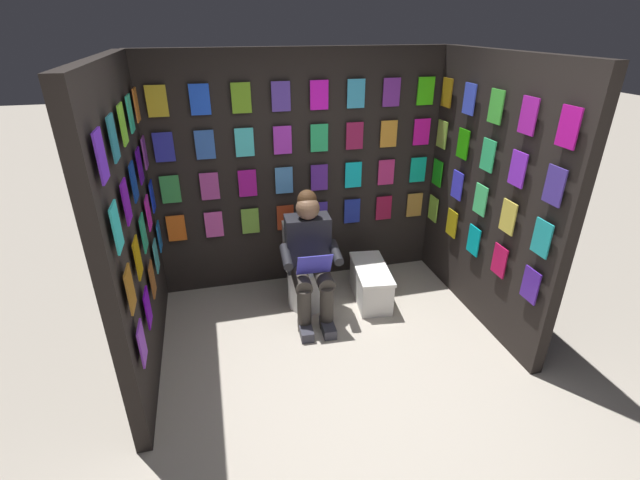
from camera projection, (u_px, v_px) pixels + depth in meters
name	position (u px, v px, depth m)	size (l,w,h in m)	color
ground_plane	(360.00, 409.00, 3.22)	(30.00, 30.00, 0.00)	#B2A899
display_wall_back	(300.00, 172.00, 4.43)	(2.93, 0.14, 2.31)	black
display_wall_left	(490.00, 194.00, 3.87)	(0.14, 1.93, 2.31)	black
display_wall_right	(130.00, 229.00, 3.23)	(0.14, 1.93, 2.31)	black
toilet	(306.00, 271.00, 4.34)	(0.41, 0.56, 0.77)	white
person_reading	(310.00, 257.00, 4.02)	(0.54, 0.70, 1.19)	black
comic_longbox_near	(371.00, 283.00, 4.42)	(0.40, 0.72, 0.36)	white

